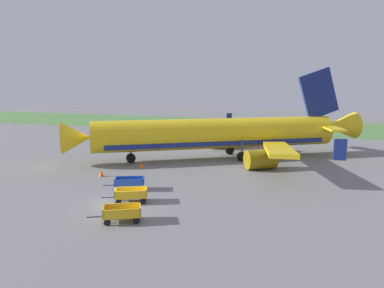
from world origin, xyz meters
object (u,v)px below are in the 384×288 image
baggage_cart_third_in_row (129,183)px  airplane (225,134)px  traffic_cone_near_plane (101,173)px  baggage_cart_second_in_row (131,195)px  traffic_cone_mid_apron (142,165)px  baggage_cart_nearest (122,213)px

baggage_cart_third_in_row → airplane: bearing=75.5°
traffic_cone_near_plane → baggage_cart_second_in_row: bearing=-41.9°
traffic_cone_near_plane → traffic_cone_mid_apron: traffic_cone_near_plane is taller
baggage_cart_nearest → traffic_cone_mid_apron: 16.04m
baggage_cart_nearest → traffic_cone_mid_apron: baggage_cart_nearest is taller
baggage_cart_second_in_row → baggage_cart_third_in_row: same height
baggage_cart_nearest → baggage_cart_second_in_row: bearing=110.9°
baggage_cart_third_in_row → traffic_cone_near_plane: baggage_cart_third_in_row is taller
baggage_cart_third_in_row → traffic_cone_near_plane: (-5.00, 3.17, -0.28)m
baggage_cart_third_in_row → traffic_cone_mid_apron: size_ratio=5.66×
baggage_cart_nearest → baggage_cart_third_in_row: size_ratio=0.98×
airplane → traffic_cone_near_plane: (-9.22, -13.08, -2.73)m
baggage_cart_nearest → baggage_cart_second_in_row: same height
airplane → baggage_cart_third_in_row: size_ratio=9.39×
baggage_cart_second_in_row → baggage_cart_third_in_row: bearing=121.5°
baggage_cart_nearest → traffic_cone_near_plane: bearing=129.7°
baggage_cart_second_in_row → traffic_cone_near_plane: 9.15m
baggage_cart_nearest → traffic_cone_near_plane: 12.97m
baggage_cart_third_in_row → baggage_cart_nearest: bearing=-64.3°
baggage_cart_third_in_row → traffic_cone_mid_apron: (-2.99, 7.96, -0.29)m
airplane → traffic_cone_near_plane: bearing=-125.2°
airplane → traffic_cone_mid_apron: bearing=-131.0°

